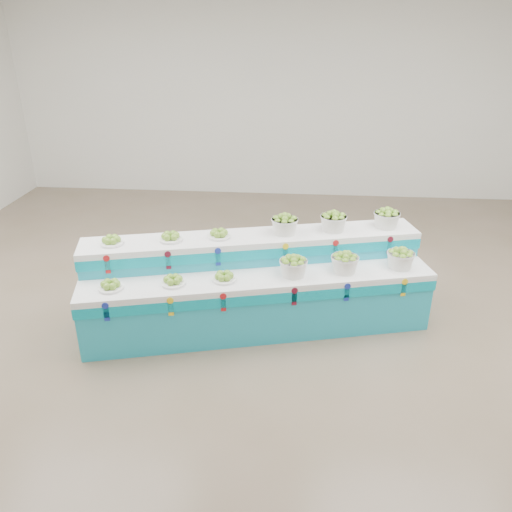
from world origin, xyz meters
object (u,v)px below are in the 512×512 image
object	(u,v)px
display_stand	(256,284)
basket_upper_right	(387,218)
plate_upper_mid	(171,236)
basket_lower_left	(293,266)

from	to	relation	value
display_stand	basket_upper_right	bearing A→B (deg)	8.55
display_stand	plate_upper_mid	bearing A→B (deg)	165.41
display_stand	basket_lower_left	xyz separation A→B (m)	(0.42, -0.14, 0.32)
plate_upper_mid	basket_upper_right	distance (m)	2.54
display_stand	basket_lower_left	bearing A→B (deg)	-32.96
plate_upper_mid	basket_lower_left	bearing A→B (deg)	-6.12
basket_lower_left	plate_upper_mid	distance (m)	1.41
basket_lower_left	plate_upper_mid	world-z (taller)	plate_upper_mid
display_stand	plate_upper_mid	size ratio (longest dim) A/B	14.89
basket_lower_left	plate_upper_mid	xyz separation A→B (m)	(-1.38, 0.15, 0.24)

